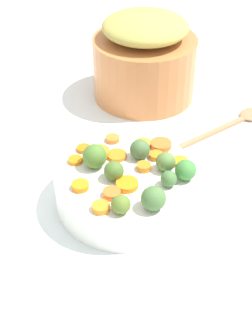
{
  "coord_description": "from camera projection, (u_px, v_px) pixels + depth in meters",
  "views": [
    {
      "loc": [
        0.25,
        -0.68,
        0.63
      ],
      "look_at": [
        0.01,
        -0.06,
        0.1
      ],
      "focal_mm": 52.33,
      "sensor_mm": 36.0,
      "label": 1
    }
  ],
  "objects": [
    {
      "name": "tabletop",
      "position": [
        131.0,
        185.0,
        0.96
      ],
      "size": [
        2.4,
        2.4,
        0.02
      ],
      "primitive_type": "cube",
      "color": "white",
      "rests_on": "ground"
    },
    {
      "name": "serving_bowl_carrots",
      "position": [
        126.0,
        188.0,
        0.88
      ],
      "size": [
        0.25,
        0.25,
        0.07
      ],
      "primitive_type": "cylinder",
      "color": "white",
      "rests_on": "tabletop"
    },
    {
      "name": "metal_pot",
      "position": [
        144.0,
        68.0,
        1.17
      ],
      "size": [
        0.24,
        0.24,
        0.15
      ],
      "primitive_type": "cylinder",
      "color": "#C87640",
      "rests_on": "tabletop"
    },
    {
      "name": "stuffing_mound",
      "position": [
        145.0,
        27.0,
        1.1
      ],
      "size": [
        0.2,
        0.2,
        0.06
      ],
      "primitive_type": "ellipsoid",
      "color": "tan",
      "rests_on": "metal_pot"
    },
    {
      "name": "carrot_slice_0",
      "position": [
        113.0,
        139.0,
        0.93
      ],
      "size": [
        0.04,
        0.04,
        0.01
      ],
      "primitive_type": "cylinder",
      "rotation": [
        0.0,
        0.0,
        4.17
      ],
      "color": "orange",
      "rests_on": "serving_bowl_carrots"
    },
    {
      "name": "carrot_slice_1",
      "position": [
        99.0,
        153.0,
        0.9
      ],
      "size": [
        0.06,
        0.06,
        0.01
      ],
      "primitive_type": "cylinder",
      "rotation": [
        0.0,
        0.0,
        2.32
      ],
      "color": "orange",
      "rests_on": "serving_bowl_carrots"
    },
    {
      "name": "carrot_slice_2",
      "position": [
        127.0,
        184.0,
        0.83
      ],
      "size": [
        0.05,
        0.05,
        0.01
      ],
      "primitive_type": "cylinder",
      "rotation": [
        0.0,
        0.0,
        5.03
      ],
      "color": "orange",
      "rests_on": "serving_bowl_carrots"
    },
    {
      "name": "carrot_slice_3",
      "position": [
        157.0,
        155.0,
        0.89
      ],
      "size": [
        0.03,
        0.03,
        0.01
      ],
      "primitive_type": "cylinder",
      "rotation": [
        0.0,
        0.0,
        4.67
      ],
      "color": "orange",
      "rests_on": "serving_bowl_carrots"
    },
    {
      "name": "carrot_slice_4",
      "position": [
        143.0,
        144.0,
        0.92
      ],
      "size": [
        0.04,
        0.04,
        0.01
      ],
      "primitive_type": "cylinder",
      "rotation": [
        0.0,
        0.0,
        0.61
      ],
      "color": "orange",
      "rests_on": "serving_bowl_carrots"
    },
    {
      "name": "carrot_slice_5",
      "position": [
        75.0,
        160.0,
        0.88
      ],
      "size": [
        0.04,
        0.04,
        0.01
      ],
      "primitive_type": "cylinder",
      "rotation": [
        0.0,
        0.0,
        1.12
      ],
      "color": "orange",
      "rests_on": "serving_bowl_carrots"
    },
    {
      "name": "carrot_slice_6",
      "position": [
        180.0,
        162.0,
        0.88
      ],
      "size": [
        0.04,
        0.04,
        0.01
      ],
      "primitive_type": "cylinder",
      "rotation": [
        0.0,
        0.0,
        4.4
      ],
      "color": "orange",
      "rests_on": "serving_bowl_carrots"
    },
    {
      "name": "carrot_slice_7",
      "position": [
        80.0,
        186.0,
        0.82
      ],
      "size": [
        0.04,
        0.04,
        0.01
      ],
      "primitive_type": "cylinder",
      "rotation": [
        0.0,
        0.0,
        1.08
      ],
      "color": "orange",
      "rests_on": "serving_bowl_carrots"
    },
    {
      "name": "carrot_slice_8",
      "position": [
        112.0,
        193.0,
        0.81
      ],
      "size": [
        0.04,
        0.04,
        0.01
      ],
      "primitive_type": "cylinder",
      "rotation": [
        0.0,
        0.0,
        2.33
      ],
      "color": "orange",
      "rests_on": "serving_bowl_carrots"
    },
    {
      "name": "carrot_slice_9",
      "position": [
        101.0,
        207.0,
        0.78
      ],
      "size": [
        0.04,
        0.04,
        0.01
      ],
      "primitive_type": "cylinder",
      "rotation": [
        0.0,
        0.0,
        1.35
      ],
      "color": "orange",
      "rests_on": "serving_bowl_carrots"
    },
    {
      "name": "carrot_slice_10",
      "position": [
        84.0,
        149.0,
        0.91
      ],
      "size": [
        0.04,
        0.04,
        0.01
      ],
      "primitive_type": "cylinder",
      "rotation": [
        0.0,
        0.0,
        2.43
      ],
      "color": "orange",
      "rests_on": "serving_bowl_carrots"
    },
    {
      "name": "carrot_slice_11",
      "position": [
        161.0,
        145.0,
        0.92
      ],
      "size": [
        0.04,
        0.04,
        0.01
      ],
      "primitive_type": "cylinder",
      "rotation": [
        0.0,
        0.0,
        1.61
      ],
      "color": "orange",
      "rests_on": "serving_bowl_carrots"
    },
    {
      "name": "carrot_slice_12",
      "position": [
        117.0,
        155.0,
        0.89
      ],
      "size": [
        0.05,
        0.05,
        0.01
      ],
      "primitive_type": "cylinder",
      "rotation": [
        0.0,
        0.0,
        0.49
      ],
      "color": "orange",
      "rests_on": "serving_bowl_carrots"
    },
    {
      "name": "carrot_slice_13",
      "position": [
        144.0,
        167.0,
        0.86
      ],
      "size": [
        0.03,
        0.03,
        0.01
      ],
      "primitive_type": "cylinder",
      "rotation": [
        0.0,
        0.0,
        2.92
      ],
      "color": "orange",
      "rests_on": "serving_bowl_carrots"
    },
    {
      "name": "brussels_sprout_0",
      "position": [
        113.0,
        170.0,
        0.84
      ],
      "size": [
        0.03,
        0.03,
        0.03
      ],
      "primitive_type": "sphere",
      "color": "#4B6E2C",
      "rests_on": "serving_bowl_carrots"
    },
    {
      "name": "brussels_sprout_1",
      "position": [
        154.0,
        198.0,
        0.78
      ],
      "size": [
        0.04,
        0.04,
        0.04
      ],
      "primitive_type": "sphere",
      "color": "#4B733B",
      "rests_on": "serving_bowl_carrots"
    },
    {
      "name": "brussels_sprout_2",
      "position": [
        166.0,
        162.0,
        0.86
      ],
      "size": [
        0.04,
        0.04,
        0.04
      ],
      "primitive_type": "sphere",
      "color": "#597D3C",
      "rests_on": "serving_bowl_carrots"
    },
    {
      "name": "brussels_sprout_3",
      "position": [
        95.0,
        156.0,
        0.86
      ],
      "size": [
        0.04,
        0.04,
        0.04
      ],
      "primitive_type": "sphere",
      "color": "#4D792E",
      "rests_on": "serving_bowl_carrots"
    },
    {
      "name": "brussels_sprout_4",
      "position": [
        169.0,
        179.0,
        0.82
      ],
      "size": [
        0.03,
        0.03,
        0.03
      ],
      "primitive_type": "sphere",
      "color": "#46733B",
      "rests_on": "serving_bowl_carrots"
    },
    {
      "name": "brussels_sprout_5",
      "position": [
        121.0,
        204.0,
        0.77
      ],
      "size": [
        0.03,
        0.03,
        0.03
      ],
      "primitive_type": "sphere",
      "color": "olive",
      "rests_on": "serving_bowl_carrots"
    },
    {
      "name": "brussels_sprout_6",
      "position": [
        186.0,
        170.0,
        0.84
      ],
      "size": [
        0.04,
        0.04,
        0.04
      ],
      "primitive_type": "sphere",
      "color": "#42893B",
      "rests_on": "serving_bowl_carrots"
    },
    {
      "name": "brussels_sprout_7",
      "position": [
        140.0,
        149.0,
        0.88
      ],
      "size": [
        0.04,
        0.04,
        0.04
      ],
      "primitive_type": "sphere",
      "color": "#496C3C",
      "rests_on": "serving_bowl_carrots"
    },
    {
      "name": "wooden_spoon",
      "position": [
        235.0,
        122.0,
        1.11
      ],
      "size": [
        0.2,
        0.28,
        0.01
      ],
      "color": "tan",
      "rests_on": "tabletop"
    }
  ]
}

